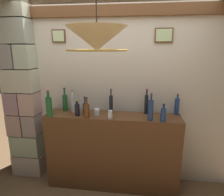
% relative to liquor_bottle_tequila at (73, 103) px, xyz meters
% --- Properties ---
extents(panelled_rear_partition, '(3.50, 0.15, 2.71)m').
position_rel_liquor_bottle_tequila_xyz_m(panelled_rear_partition, '(0.57, 0.20, 0.22)').
color(panelled_rear_partition, beige).
rests_on(panelled_rear_partition, ground).
extents(stone_pillar, '(0.47, 0.31, 2.64)m').
position_rel_liquor_bottle_tequila_xyz_m(stone_pillar, '(-0.78, 0.07, 0.11)').
color(stone_pillar, '#BDAC9F').
rests_on(stone_pillar, ground).
extents(bar_shelf_unit, '(1.81, 0.38, 1.07)m').
position_rel_liquor_bottle_tequila_xyz_m(bar_shelf_unit, '(0.57, -0.06, -0.67)').
color(bar_shelf_unit, brown).
rests_on(bar_shelf_unit, ground).
extents(liquor_bottle_tequila, '(0.05, 0.05, 0.31)m').
position_rel_liquor_bottle_tequila_xyz_m(liquor_bottle_tequila, '(0.00, 0.00, 0.00)').
color(liquor_bottle_tequila, silver).
rests_on(liquor_bottle_tequila, bar_shelf_unit).
extents(liquor_bottle_rye, '(0.06, 0.06, 0.28)m').
position_rel_liquor_bottle_tequila_xyz_m(liquor_bottle_rye, '(1.42, 0.08, -0.02)').
color(liquor_bottle_rye, navy).
rests_on(liquor_bottle_rye, bar_shelf_unit).
extents(liquor_bottle_port, '(0.07, 0.07, 0.33)m').
position_rel_liquor_bottle_tequila_xyz_m(liquor_bottle_port, '(-0.13, 0.04, -0.01)').
color(liquor_bottle_port, '#1B5025').
rests_on(liquor_bottle_port, bar_shelf_unit).
extents(liquor_bottle_rum, '(0.06, 0.06, 0.21)m').
position_rel_liquor_bottle_tequila_xyz_m(liquor_bottle_rum, '(0.11, -0.14, -0.05)').
color(liquor_bottle_rum, black).
rests_on(liquor_bottle_rum, bar_shelf_unit).
extents(liquor_bottle_gin, '(0.07, 0.07, 0.22)m').
position_rel_liquor_bottle_tequila_xyz_m(liquor_bottle_gin, '(1.21, -0.20, -0.04)').
color(liquor_bottle_gin, navy).
rests_on(liquor_bottle_gin, bar_shelf_unit).
extents(liquor_bottle_vodka, '(0.06, 0.06, 0.35)m').
position_rel_liquor_bottle_tequila_xyz_m(liquor_bottle_vodka, '(1.06, -0.19, 0.01)').
color(liquor_bottle_vodka, navy).
rests_on(liquor_bottle_vodka, bar_shelf_unit).
extents(liquor_bottle_whiskey, '(0.05, 0.05, 0.34)m').
position_rel_liquor_bottle_tequila_xyz_m(liquor_bottle_whiskey, '(0.53, 0.01, -0.00)').
color(liquor_bottle_whiskey, black).
rests_on(liquor_bottle_whiskey, bar_shelf_unit).
extents(liquor_bottle_amaro, '(0.07, 0.07, 0.27)m').
position_rel_liquor_bottle_tequila_xyz_m(liquor_bottle_amaro, '(0.25, -0.20, -0.03)').
color(liquor_bottle_amaro, brown).
rests_on(liquor_bottle_amaro, bar_shelf_unit).
extents(liquor_bottle_sherry, '(0.06, 0.06, 0.25)m').
position_rel_liquor_bottle_tequila_xyz_m(liquor_bottle_sherry, '(0.19, -0.07, -0.04)').
color(liquor_bottle_sherry, navy).
rests_on(liquor_bottle_sherry, bar_shelf_unit).
extents(liquor_bottle_scotch, '(0.05, 0.05, 0.35)m').
position_rel_liquor_bottle_tequila_xyz_m(liquor_bottle_scotch, '(1.01, 0.06, 0.01)').
color(liquor_bottle_scotch, black).
rests_on(liquor_bottle_scotch, bar_shelf_unit).
extents(liquor_bottle_bourbon, '(0.08, 0.08, 0.35)m').
position_rel_liquor_bottle_tequila_xyz_m(liquor_bottle_bourbon, '(-0.25, -0.21, 0.01)').
color(liquor_bottle_bourbon, '#185526').
rests_on(liquor_bottle_bourbon, bar_shelf_unit).
extents(glass_tumbler_rocks, '(0.08, 0.08, 0.08)m').
position_rel_liquor_bottle_tequila_xyz_m(glass_tumbler_rocks, '(0.36, -0.08, -0.09)').
color(glass_tumbler_rocks, silver).
rests_on(glass_tumbler_rocks, bar_shelf_unit).
extents(glass_tumbler_highball, '(0.06, 0.06, 0.11)m').
position_rel_liquor_bottle_tequila_xyz_m(glass_tumbler_highball, '(0.55, -0.19, -0.08)').
color(glass_tumbler_highball, silver).
rests_on(glass_tumbler_highball, bar_shelf_unit).
extents(pendant_lamp, '(0.55, 0.55, 0.49)m').
position_rel_liquor_bottle_tequila_xyz_m(pendant_lamp, '(0.52, -0.76, 0.82)').
color(pendant_lamp, beige).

